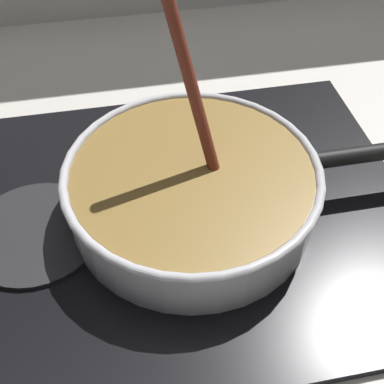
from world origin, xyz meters
TOP-DOWN VIEW (x-y plane):
  - hob_plate at (-0.04, 0.23)m, footprint 0.56×0.48m
  - burner_ring at (-0.04, 0.23)m, footprint 0.17×0.17m
  - spare_burner at (-0.24, 0.23)m, footprint 0.16×0.16m
  - cooking_pan at (-0.04, 0.23)m, footprint 0.45×0.31m

SIDE VIEW (x-z plane):
  - hob_plate at x=-0.04m, z-range 0.00..0.01m
  - spare_burner at x=-0.24m, z-range 0.01..0.02m
  - burner_ring at x=-0.04m, z-range 0.01..0.02m
  - cooking_pan at x=-0.04m, z-range -0.09..0.19m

